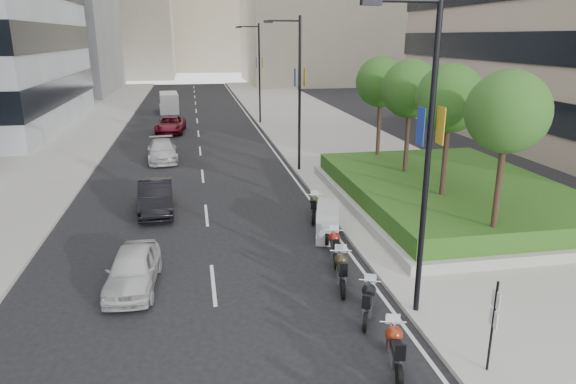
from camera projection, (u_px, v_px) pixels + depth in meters
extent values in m
plane|color=black|center=(278.00, 349.00, 13.48)|extent=(160.00, 160.00, 0.00)
cube|color=#9E9B93|center=(325.00, 133.00, 43.25)|extent=(10.00, 100.00, 0.15)
cube|color=#9E9B93|center=(61.00, 142.00, 39.59)|extent=(8.00, 100.00, 0.15)
cube|color=silver|center=(263.00, 136.00, 42.35)|extent=(0.12, 100.00, 0.01)
cube|color=silver|center=(199.00, 138.00, 41.44)|extent=(0.12, 100.00, 0.01)
cube|color=#9F9E94|center=(449.00, 200.00, 24.53)|extent=(10.00, 14.00, 0.40)
cube|color=#1A4313|center=(451.00, 188.00, 24.36)|extent=(9.40, 13.40, 0.80)
cylinder|color=#332319|center=(497.00, 195.00, 17.99)|extent=(0.22, 0.22, 4.00)
sphere|color=#154517|center=(508.00, 112.00, 17.14)|extent=(2.80, 2.80, 2.80)
cylinder|color=#332319|center=(444.00, 167.00, 21.75)|extent=(0.22, 0.22, 4.00)
sphere|color=#154517|center=(450.00, 98.00, 20.90)|extent=(2.80, 2.80, 2.80)
cylinder|color=#332319|center=(406.00, 148.00, 25.51)|extent=(0.22, 0.22, 4.00)
sphere|color=#154517|center=(410.00, 89.00, 24.67)|extent=(2.80, 2.80, 2.80)
cylinder|color=#332319|center=(378.00, 134.00, 29.27)|extent=(0.22, 0.22, 4.00)
sphere|color=#154517|center=(381.00, 82.00, 28.43)|extent=(2.80, 2.80, 2.80)
cylinder|color=black|center=(427.00, 166.00, 13.86)|extent=(0.16, 0.16, 9.00)
cylinder|color=black|center=(406.00, 1.00, 12.49)|extent=(1.80, 0.10, 0.10)
cube|color=black|center=(371.00, 2.00, 12.34)|extent=(0.50, 0.22, 0.14)
cube|color=gold|center=(440.00, 126.00, 13.59)|extent=(0.02, 0.45, 1.00)
cube|color=navy|center=(421.00, 126.00, 13.49)|extent=(0.02, 0.45, 1.00)
cylinder|color=black|center=(300.00, 97.00, 29.86)|extent=(0.16, 0.16, 9.00)
cylinder|color=black|center=(284.00, 21.00, 28.48)|extent=(1.80, 0.10, 0.10)
cube|color=black|center=(268.00, 22.00, 28.34)|extent=(0.50, 0.22, 0.14)
cube|color=gold|center=(304.00, 77.00, 29.59)|extent=(0.02, 0.45, 1.00)
cube|color=navy|center=(295.00, 78.00, 29.49)|extent=(0.02, 0.45, 1.00)
cylinder|color=black|center=(259.00, 75.00, 46.79)|extent=(0.16, 0.16, 9.00)
cylinder|color=black|center=(249.00, 27.00, 45.41)|extent=(1.80, 0.10, 0.10)
cube|color=black|center=(239.00, 27.00, 45.27)|extent=(0.50, 0.22, 0.14)
cube|color=gold|center=(262.00, 62.00, 46.52)|extent=(0.02, 0.45, 1.00)
cube|color=navy|center=(256.00, 63.00, 46.42)|extent=(0.02, 0.45, 1.00)
cylinder|color=black|center=(492.00, 330.00, 12.07)|extent=(0.06, 0.06, 2.50)
cube|color=silver|center=(496.00, 299.00, 11.84)|extent=(0.02, 0.32, 0.42)
cube|color=silver|center=(493.00, 318.00, 11.99)|extent=(0.02, 0.32, 0.42)
cylinder|color=black|center=(399.00, 377.00, 11.92)|extent=(0.23, 0.57, 0.56)
cylinder|color=black|center=(390.00, 341.00, 13.31)|extent=(0.23, 0.57, 0.56)
cube|color=silver|center=(395.00, 354.00, 12.53)|extent=(0.44, 0.82, 0.38)
sphere|color=maroon|center=(394.00, 334.00, 12.72)|extent=(0.44, 0.44, 0.44)
cube|color=black|center=(398.00, 350.00, 12.18)|extent=(0.40, 0.72, 0.15)
cylinder|color=silver|center=(393.00, 322.00, 12.89)|extent=(0.67, 0.20, 0.05)
cylinder|color=black|center=(365.00, 322.00, 14.22)|extent=(0.32, 0.54, 0.55)
cylinder|color=black|center=(370.00, 298.00, 15.54)|extent=(0.32, 0.54, 0.55)
cube|color=silver|center=(368.00, 306.00, 14.80)|extent=(0.55, 0.79, 0.37)
sphere|color=black|center=(369.00, 290.00, 14.97)|extent=(0.42, 0.42, 0.42)
cube|color=black|center=(367.00, 301.00, 14.47)|extent=(0.50, 0.71, 0.14)
cylinder|color=silver|center=(370.00, 281.00, 15.13)|extent=(0.61, 0.31, 0.04)
cylinder|color=black|center=(343.00, 290.00, 15.99)|extent=(0.24, 0.61, 0.60)
cylinder|color=black|center=(340.00, 268.00, 17.47)|extent=(0.24, 0.61, 0.60)
cube|color=silver|center=(342.00, 274.00, 16.64)|extent=(0.45, 0.86, 0.41)
sphere|color=#2B2518|center=(341.00, 260.00, 16.84)|extent=(0.46, 0.46, 0.46)
cube|color=black|center=(342.00, 270.00, 16.27)|extent=(0.42, 0.77, 0.15)
cylinder|color=silver|center=(341.00, 251.00, 17.02)|extent=(0.71, 0.20, 0.05)
cylinder|color=black|center=(336.00, 262.00, 18.02)|extent=(0.22, 0.57, 0.56)
cylinder|color=black|center=(333.00, 245.00, 19.41)|extent=(0.22, 0.57, 0.56)
cube|color=silver|center=(335.00, 250.00, 18.63)|extent=(0.42, 0.81, 0.38)
sphere|color=maroon|center=(334.00, 238.00, 18.81)|extent=(0.44, 0.44, 0.44)
cube|color=black|center=(335.00, 245.00, 18.28)|extent=(0.39, 0.72, 0.15)
cylinder|color=silver|center=(334.00, 230.00, 18.99)|extent=(0.67, 0.18, 0.05)
cylinder|color=black|center=(327.00, 237.00, 20.11)|extent=(0.29, 0.65, 0.64)
cylinder|color=black|center=(328.00, 223.00, 21.67)|extent=(0.29, 0.65, 0.64)
cube|color=gray|center=(328.00, 222.00, 20.79)|extent=(1.42, 2.31, 1.28)
cylinder|color=black|center=(313.00, 218.00, 22.31)|extent=(0.25, 0.57, 0.56)
cylinder|color=black|center=(315.00, 208.00, 23.69)|extent=(0.25, 0.57, 0.56)
cube|color=silver|center=(314.00, 210.00, 22.91)|extent=(0.47, 0.81, 0.38)
sphere|color=black|center=(314.00, 201.00, 23.09)|extent=(0.43, 0.43, 0.43)
cube|color=black|center=(314.00, 206.00, 22.57)|extent=(0.42, 0.72, 0.14)
cylinder|color=silver|center=(315.00, 195.00, 23.27)|extent=(0.66, 0.22, 0.05)
imported|color=#B9B9BB|center=(133.00, 269.00, 16.60)|extent=(1.75, 3.89, 1.30)
imported|color=black|center=(156.00, 197.00, 23.83)|extent=(1.76, 4.47, 1.45)
imported|color=silver|center=(162.00, 151.00, 33.72)|extent=(2.20, 4.70, 1.33)
imported|color=maroon|center=(171.00, 125.00, 43.54)|extent=(2.63, 5.03, 1.35)
cube|color=silver|center=(169.00, 102.00, 55.47)|extent=(2.16, 4.96, 2.04)
cube|color=silver|center=(169.00, 109.00, 53.88)|extent=(1.92, 1.28, 1.07)
cylinder|color=black|center=(161.00, 111.00, 53.89)|extent=(0.24, 0.68, 0.68)
cylinder|color=black|center=(176.00, 111.00, 54.16)|extent=(0.24, 0.68, 0.68)
cylinder|color=black|center=(163.00, 107.00, 56.99)|extent=(0.24, 0.68, 0.68)
cylinder|color=black|center=(177.00, 107.00, 57.26)|extent=(0.24, 0.68, 0.68)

